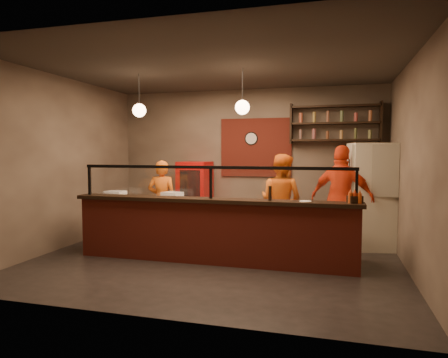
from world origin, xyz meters
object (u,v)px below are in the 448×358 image
(fridge, at_px, (372,196))
(pepper_mill, at_px, (270,193))
(red_cooler, at_px, (195,196))
(cook_left, at_px, (162,200))
(condiment_caddy, at_px, (355,199))
(pizza_dough, at_px, (228,204))
(cook_mid, at_px, (281,201))
(wall_clock, at_px, (251,139))
(cook_right, at_px, (342,198))

(fridge, distance_m, pepper_mill, 2.44)
(red_cooler, xyz_separation_m, pepper_mill, (2.09, -2.47, 0.38))
(fridge, relative_size, red_cooler, 1.25)
(cook_left, height_order, condiment_caddy, cook_left)
(cook_left, xyz_separation_m, red_cooler, (0.32, 1.09, -0.03))
(pizza_dough, bearing_deg, cook_left, 152.61)
(cook_mid, bearing_deg, wall_clock, -34.73)
(condiment_caddy, bearing_deg, cook_mid, 131.84)
(condiment_caddy, bearing_deg, red_cooler, 144.02)
(wall_clock, relative_size, pizza_dough, 0.53)
(condiment_caddy, xyz_separation_m, pepper_mill, (-1.24, -0.05, 0.06))
(cook_left, bearing_deg, wall_clock, -145.03)
(cook_left, bearing_deg, cook_mid, 174.67)
(red_cooler, distance_m, pizza_dough, 2.32)
(wall_clock, bearing_deg, pepper_mill, -72.89)
(cook_left, relative_size, cook_mid, 0.93)
(cook_right, xyz_separation_m, pepper_mill, (-1.09, -1.48, 0.21))
(fridge, bearing_deg, cook_left, 176.11)
(condiment_caddy, bearing_deg, wall_clock, 127.53)
(wall_clock, bearing_deg, red_cooler, -165.95)
(red_cooler, bearing_deg, cook_right, -13.47)
(wall_clock, xyz_separation_m, red_cooler, (-1.24, -0.31, -1.31))
(wall_clock, relative_size, pepper_mill, 1.34)
(wall_clock, height_order, cook_right, wall_clock)
(wall_clock, bearing_deg, condiment_caddy, -52.47)
(cook_left, distance_m, red_cooler, 1.14)
(cook_mid, relative_size, condiment_caddy, 9.16)
(condiment_caddy, bearing_deg, cook_left, 159.99)
(red_cooler, distance_m, condiment_caddy, 4.14)
(cook_mid, distance_m, red_cooler, 2.32)
(fridge, distance_m, pizza_dough, 2.75)
(fridge, xyz_separation_m, condiment_caddy, (-0.40, -1.75, 0.13))
(pizza_dough, bearing_deg, pepper_mill, -34.12)
(fridge, height_order, pepper_mill, fridge)
(wall_clock, relative_size, condiment_caddy, 1.56)
(condiment_caddy, relative_size, pepper_mill, 0.86)
(wall_clock, distance_m, cook_left, 2.46)
(fridge, xyz_separation_m, red_cooler, (-3.74, 0.67, -0.19))
(condiment_caddy, distance_m, pepper_mill, 1.25)
(cook_left, xyz_separation_m, pizza_dough, (1.61, -0.83, 0.09))
(cook_left, height_order, pizza_dough, cook_left)
(fridge, bearing_deg, pepper_mill, -142.20)
(cook_mid, bearing_deg, pepper_mill, 113.30)
(pizza_dough, xyz_separation_m, pepper_mill, (0.81, -0.55, 0.27))
(red_cooler, distance_m, pepper_mill, 3.26)
(cook_left, bearing_deg, cook_right, 174.66)
(cook_right, bearing_deg, pepper_mill, 68.99)
(fridge, bearing_deg, condiment_caddy, -112.63)
(wall_clock, xyz_separation_m, condiment_caddy, (2.10, -2.73, -0.99))
(condiment_caddy, bearing_deg, pizza_dough, 166.31)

